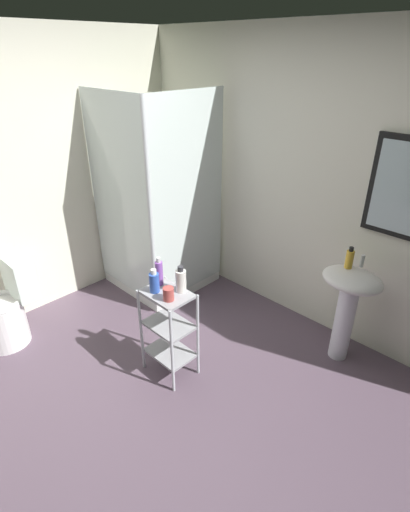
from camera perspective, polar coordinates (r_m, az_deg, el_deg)
ground_plane at (r=3.04m, az=-8.74°, el=-21.96°), size 4.20×4.20×0.02m
wall_back at (r=3.51m, az=14.59°, el=9.77°), size 4.20×0.14×2.50m
shower_stall at (r=4.10m, az=-6.66°, el=1.23°), size 0.92×0.92×2.00m
pedestal_sink at (r=3.26m, az=20.13°, el=-5.74°), size 0.46×0.37×0.81m
sink_faucet at (r=3.23m, az=21.87°, el=-0.68°), size 0.03×0.03×0.10m
toilet at (r=3.79m, az=-26.77°, el=-7.01°), size 0.37×0.49×0.76m
storage_cart at (r=3.03m, az=-5.28°, el=-10.14°), size 0.38×0.28×0.74m
hand_soap_bottle at (r=3.16m, az=20.25°, el=-0.38°), size 0.06×0.06×0.18m
shampoo_bottle_blue at (r=2.83m, az=-7.38°, el=-3.77°), size 0.07×0.07×0.18m
lotion_bottle_white at (r=2.81m, az=-3.52°, el=-3.56°), size 0.08×0.08×0.20m
conditioner_bottle_purple at (r=2.90m, az=-6.68°, el=-2.41°), size 0.06×0.06×0.23m
rinse_cup at (r=2.75m, az=-5.33°, el=-5.50°), size 0.08×0.08×0.10m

